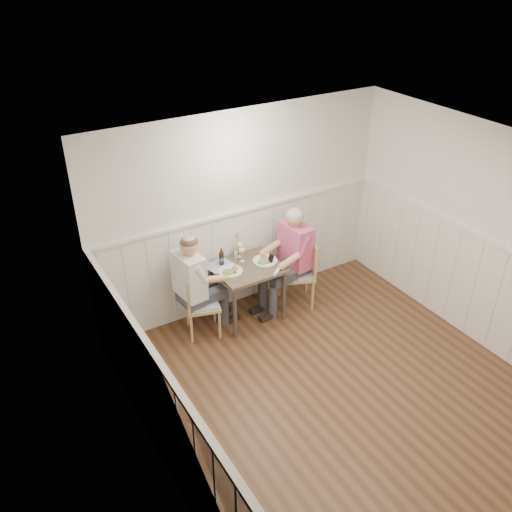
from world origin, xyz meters
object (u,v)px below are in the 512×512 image
(chair_right, at_px, (301,270))
(diner_cream, at_px, (194,293))
(grass_vase, at_px, (236,246))
(dining_table, at_px, (248,274))
(man_in_pink, at_px, (292,265))
(chair_left, at_px, (198,302))
(beer_bottle, at_px, (222,258))

(chair_right, bearing_deg, diner_cream, 174.38)
(chair_right, bearing_deg, grass_vase, 156.23)
(dining_table, bearing_deg, chair_right, -6.97)
(man_in_pink, bearing_deg, diner_cream, 175.58)
(man_in_pink, bearing_deg, chair_right, -19.66)
(diner_cream, relative_size, grass_vase, 3.54)
(chair_right, bearing_deg, chair_left, 175.97)
(chair_left, distance_m, diner_cream, 0.13)
(diner_cream, bearing_deg, chair_right, -5.62)
(diner_cream, xyz_separation_m, beer_bottle, (0.47, 0.14, 0.27))
(dining_table, xyz_separation_m, chair_left, (-0.69, 0.01, -0.18))
(chair_left, bearing_deg, man_in_pink, -2.65)
(dining_table, height_order, diner_cream, diner_cream)
(chair_right, bearing_deg, man_in_pink, 160.34)
(dining_table, relative_size, man_in_pink, 0.57)
(beer_bottle, bearing_deg, chair_right, -15.97)
(diner_cream, bearing_deg, grass_vase, 15.69)
(dining_table, bearing_deg, man_in_pink, -4.63)
(diner_cream, bearing_deg, man_in_pink, -4.42)
(diner_cream, bearing_deg, dining_table, -4.22)
(grass_vase, bearing_deg, chair_right, -23.77)
(chair_left, height_order, beer_bottle, beer_bottle)
(beer_bottle, bearing_deg, dining_table, -37.25)
(chair_left, bearing_deg, chair_right, -4.03)
(dining_table, xyz_separation_m, grass_vase, (-0.03, 0.25, 0.28))
(chair_left, xyz_separation_m, grass_vase, (0.67, 0.24, 0.46))
(man_in_pink, xyz_separation_m, grass_vase, (-0.66, 0.30, 0.32))
(dining_table, xyz_separation_m, chair_right, (0.75, -0.09, -0.13))
(chair_left, height_order, man_in_pink, man_in_pink)
(chair_right, distance_m, beer_bottle, 1.10)
(chair_left, bearing_deg, beer_bottle, 23.23)
(dining_table, height_order, chair_right, chair_right)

